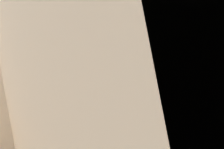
{
  "coord_description": "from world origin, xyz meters",
  "views": [
    {
      "loc": [
        -0.99,
        -1.77,
        1.66
      ],
      "look_at": [
        0.09,
        0.02,
        0.95
      ],
      "focal_mm": 33.66,
      "sensor_mm": 36.0,
      "label": 1
    }
  ],
  "objects_px": {
    "desk": "(134,114)",
    "book_stack_tall": "(91,80)",
    "laptop": "(88,62)",
    "mug": "(54,102)",
    "book_stack_keyboard_riser": "(105,96)",
    "cell_phone": "(123,99)",
    "water_bottle": "(155,77)",
    "computer_mouse": "(136,87)",
    "keyboard": "(105,92)",
    "book_stack_side": "(135,78)"
  },
  "relations": [
    {
      "from": "desk",
      "to": "laptop",
      "type": "bearing_deg",
      "value": 159.16
    },
    {
      "from": "keyboard",
      "to": "book_stack_side",
      "type": "bearing_deg",
      "value": 27.52
    },
    {
      "from": "water_bottle",
      "to": "book_stack_keyboard_riser",
      "type": "bearing_deg",
      "value": -175.71
    },
    {
      "from": "keyboard",
      "to": "mug",
      "type": "height_order",
      "value": "keyboard"
    },
    {
      "from": "book_stack_side",
      "to": "water_bottle",
      "type": "bearing_deg",
      "value": -50.77
    },
    {
      "from": "laptop",
      "to": "mug",
      "type": "distance_m",
      "value": 0.55
    },
    {
      "from": "desk",
      "to": "laptop",
      "type": "distance_m",
      "value": 0.84
    },
    {
      "from": "book_stack_tall",
      "to": "computer_mouse",
      "type": "bearing_deg",
      "value": -21.23
    },
    {
      "from": "computer_mouse",
      "to": "laptop",
      "type": "bearing_deg",
      "value": 152.34
    },
    {
      "from": "book_stack_tall",
      "to": "laptop",
      "type": "height_order",
      "value": "laptop"
    },
    {
      "from": "book_stack_tall",
      "to": "laptop",
      "type": "distance_m",
      "value": 0.19
    },
    {
      "from": "book_stack_keyboard_riser",
      "to": "cell_phone",
      "type": "relative_size",
      "value": 1.57
    },
    {
      "from": "book_stack_side",
      "to": "water_bottle",
      "type": "distance_m",
      "value": 0.25
    },
    {
      "from": "desk",
      "to": "keyboard",
      "type": "xyz_separation_m",
      "value": [
        -0.46,
        -0.11,
        0.43
      ]
    },
    {
      "from": "book_stack_keyboard_riser",
      "to": "water_bottle",
      "type": "height_order",
      "value": "water_bottle"
    },
    {
      "from": "laptop",
      "to": "book_stack_tall",
      "type": "bearing_deg",
      "value": -88.39
    },
    {
      "from": "book_stack_tall",
      "to": "water_bottle",
      "type": "height_order",
      "value": "book_stack_tall"
    },
    {
      "from": "water_bottle",
      "to": "cell_phone",
      "type": "relative_size",
      "value": 1.43
    },
    {
      "from": "desk",
      "to": "computer_mouse",
      "type": "distance_m",
      "value": 0.37
    },
    {
      "from": "mug",
      "to": "water_bottle",
      "type": "distance_m",
      "value": 1.16
    },
    {
      "from": "laptop",
      "to": "keyboard",
      "type": "xyz_separation_m",
      "value": [
        0.03,
        -0.3,
        -0.23
      ]
    },
    {
      "from": "book_stack_side",
      "to": "cell_phone",
      "type": "xyz_separation_m",
      "value": [
        -0.38,
        -0.33,
        -0.04
      ]
    },
    {
      "from": "computer_mouse",
      "to": "cell_phone",
      "type": "distance_m",
      "value": 0.3
    },
    {
      "from": "keyboard",
      "to": "cell_phone",
      "type": "bearing_deg",
      "value": -24.0
    },
    {
      "from": "desk",
      "to": "book_stack_tall",
      "type": "distance_m",
      "value": 0.69
    },
    {
      "from": "book_stack_tall",
      "to": "mug",
      "type": "xyz_separation_m",
      "value": [
        -0.44,
        -0.12,
        -0.09
      ]
    },
    {
      "from": "desk",
      "to": "laptop",
      "type": "xyz_separation_m",
      "value": [
        -0.48,
        0.18,
        0.66
      ]
    },
    {
      "from": "book_stack_tall",
      "to": "water_bottle",
      "type": "relative_size",
      "value": 1.3
    },
    {
      "from": "book_stack_keyboard_riser",
      "to": "book_stack_side",
      "type": "height_order",
      "value": "book_stack_side"
    },
    {
      "from": "book_stack_keyboard_riser",
      "to": "keyboard",
      "type": "relative_size",
      "value": 0.51
    },
    {
      "from": "book_stack_tall",
      "to": "laptop",
      "type": "bearing_deg",
      "value": 91.61
    },
    {
      "from": "desk",
      "to": "mug",
      "type": "height_order",
      "value": "mug"
    },
    {
      "from": "desk",
      "to": "keyboard",
      "type": "bearing_deg",
      "value": -165.91
    },
    {
      "from": "book_stack_tall",
      "to": "computer_mouse",
      "type": "xyz_separation_m",
      "value": [
        0.46,
        -0.18,
        -0.11
      ]
    },
    {
      "from": "mug",
      "to": "book_stack_tall",
      "type": "bearing_deg",
      "value": 15.46
    },
    {
      "from": "book_stack_tall",
      "to": "mug",
      "type": "bearing_deg",
      "value": -164.54
    },
    {
      "from": "desk",
      "to": "book_stack_tall",
      "type": "relative_size",
      "value": 5.55
    },
    {
      "from": "laptop",
      "to": "keyboard",
      "type": "relative_size",
      "value": 0.73
    },
    {
      "from": "book_stack_side",
      "to": "keyboard",
      "type": "xyz_separation_m",
      "value": [
        -0.54,
        -0.24,
        0.04
      ]
    },
    {
      "from": "laptop",
      "to": "computer_mouse",
      "type": "distance_m",
      "value": 0.6
    },
    {
      "from": "desk",
      "to": "mug",
      "type": "xyz_separation_m",
      "value": [
        -0.92,
        -0.0,
        0.39
      ]
    },
    {
      "from": "computer_mouse",
      "to": "keyboard",
      "type": "bearing_deg",
      "value": -172.2
    },
    {
      "from": "book_stack_tall",
      "to": "computer_mouse",
      "type": "relative_size",
      "value": 2.44
    },
    {
      "from": "keyboard",
      "to": "water_bottle",
      "type": "distance_m",
      "value": 0.7
    },
    {
      "from": "keyboard",
      "to": "cell_phone",
      "type": "distance_m",
      "value": 0.2
    },
    {
      "from": "laptop",
      "to": "water_bottle",
      "type": "height_order",
      "value": "laptop"
    },
    {
      "from": "computer_mouse",
      "to": "mug",
      "type": "height_order",
      "value": "mug"
    },
    {
      "from": "book_stack_tall",
      "to": "mug",
      "type": "relative_size",
      "value": 2.23
    },
    {
      "from": "laptop",
      "to": "book_stack_keyboard_riser",
      "type": "bearing_deg",
      "value": -83.12
    },
    {
      "from": "water_bottle",
      "to": "mug",
      "type": "bearing_deg",
      "value": 176.92
    }
  ]
}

